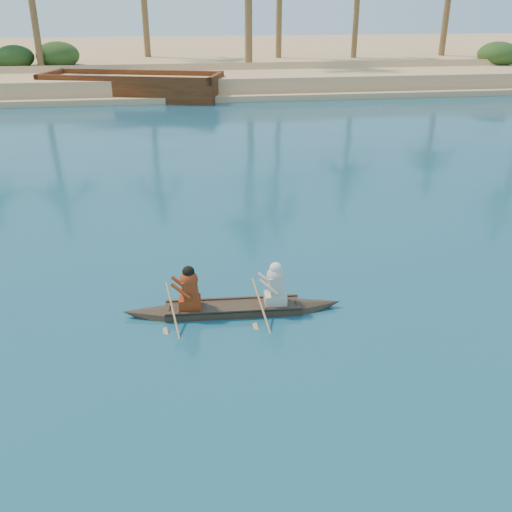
{
  "coord_description": "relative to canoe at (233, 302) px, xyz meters",
  "views": [
    {
      "loc": [
        -4.76,
        -14.02,
        5.75
      ],
      "look_at": [
        -3.04,
        -2.98,
        0.75
      ],
      "focal_mm": 40.0,
      "sensor_mm": 36.0,
      "label": 1
    }
  ],
  "objects": [
    {
      "name": "canoe",
      "position": [
        0.0,
        0.0,
        0.0
      ],
      "size": [
        4.45,
        0.84,
        1.22
      ],
      "rotation": [
        0.0,
        0.0,
        -0.06
      ],
      "color": "#3D2D21",
      "rests_on": "ground"
    },
    {
      "name": "barge_mid",
      "position": [
        -3.13,
        28.62,
        0.42
      ],
      "size": [
        11.91,
        6.97,
        1.88
      ],
      "rotation": [
        0.0,
        0.0,
        -0.3
      ],
      "color": "brown",
      "rests_on": "ground"
    },
    {
      "name": "sandy_embankment",
      "position": [
        3.67,
        50.89,
        0.29
      ],
      "size": [
        150.0,
        51.0,
        1.5
      ],
      "color": "tan",
      "rests_on": "ground"
    },
    {
      "name": "shrub_cluster",
      "position": [
        3.67,
        35.5,
        0.97
      ],
      "size": [
        100.0,
        6.0,
        2.4
      ],
      "primitive_type": null,
      "color": "#1E3D16",
      "rests_on": "ground"
    },
    {
      "name": "ground",
      "position": [
        3.67,
        4.0,
        -0.23
      ],
      "size": [
        160.0,
        160.0,
        0.0
      ],
      "primitive_type": "plane",
      "color": "navy",
      "rests_on": "ground"
    }
  ]
}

